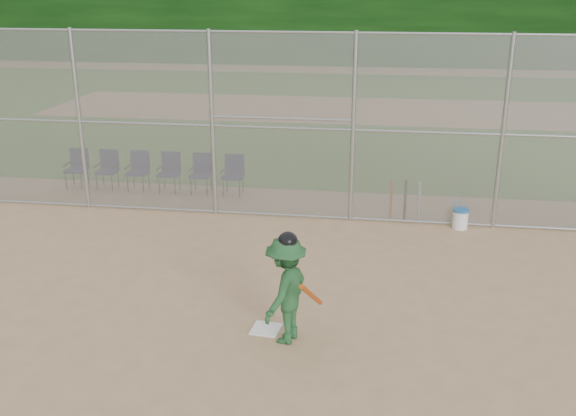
# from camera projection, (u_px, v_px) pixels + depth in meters

# --- Properties ---
(ground) EXTENTS (100.00, 100.00, 0.00)m
(ground) POSITION_uv_depth(u_px,v_px,m) (263.00, 334.00, 9.41)
(ground) COLOR tan
(ground) RESTS_ON ground
(grass_strip) EXTENTS (100.00, 100.00, 0.00)m
(grass_strip) POSITION_uv_depth(u_px,v_px,m) (343.00, 109.00, 26.22)
(grass_strip) COLOR #305C1B
(grass_strip) RESTS_ON ground
(dirt_patch_far) EXTENTS (24.00, 24.00, 0.00)m
(dirt_patch_far) POSITION_uv_depth(u_px,v_px,m) (343.00, 109.00, 26.22)
(dirt_patch_far) COLOR tan
(dirt_patch_far) RESTS_ON ground
(backstop_fence) EXTENTS (16.09, 0.09, 4.00)m
(backstop_fence) POSITION_uv_depth(u_px,v_px,m) (305.00, 125.00, 13.39)
(backstop_fence) COLOR gray
(backstop_fence) RESTS_ON ground
(home_plate) EXTENTS (0.46, 0.46, 0.02)m
(home_plate) POSITION_uv_depth(u_px,v_px,m) (266.00, 329.00, 9.54)
(home_plate) COLOR white
(home_plate) RESTS_ON ground
(batter_at_plate) EXTENTS (0.97, 1.32, 1.67)m
(batter_at_plate) POSITION_uv_depth(u_px,v_px,m) (286.00, 289.00, 9.00)
(batter_at_plate) COLOR #205129
(batter_at_plate) RESTS_ON ground
(water_cooler) EXTENTS (0.33, 0.33, 0.42)m
(water_cooler) POSITION_uv_depth(u_px,v_px,m) (460.00, 219.00, 13.43)
(water_cooler) COLOR white
(water_cooler) RESTS_ON ground
(spare_bats) EXTENTS (0.66, 0.27, 0.85)m
(spare_bats) POSITION_uv_depth(u_px,v_px,m) (405.00, 200.00, 13.95)
(spare_bats) COLOR #D84C14
(spare_bats) RESTS_ON ground
(chair_0) EXTENTS (0.54, 0.52, 0.96)m
(chair_0) POSITION_uv_depth(u_px,v_px,m) (76.00, 169.00, 16.04)
(chair_0) COLOR #10153D
(chair_0) RESTS_ON ground
(chair_1) EXTENTS (0.54, 0.52, 0.96)m
(chair_1) POSITION_uv_depth(u_px,v_px,m) (107.00, 170.00, 15.93)
(chair_1) COLOR #10153D
(chair_1) RESTS_ON ground
(chair_2) EXTENTS (0.54, 0.52, 0.96)m
(chair_2) POSITION_uv_depth(u_px,v_px,m) (138.00, 172.00, 15.82)
(chair_2) COLOR #10153D
(chair_2) RESTS_ON ground
(chair_3) EXTENTS (0.54, 0.52, 0.96)m
(chair_3) POSITION_uv_depth(u_px,v_px,m) (169.00, 173.00, 15.71)
(chair_3) COLOR #10153D
(chair_3) RESTS_ON ground
(chair_4) EXTENTS (0.54, 0.52, 0.96)m
(chair_4) POSITION_uv_depth(u_px,v_px,m) (201.00, 174.00, 15.60)
(chair_4) COLOR #10153D
(chair_4) RESTS_ON ground
(chair_5) EXTENTS (0.54, 0.52, 0.96)m
(chair_5) POSITION_uv_depth(u_px,v_px,m) (233.00, 176.00, 15.49)
(chair_5) COLOR #10153D
(chair_5) RESTS_ON ground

